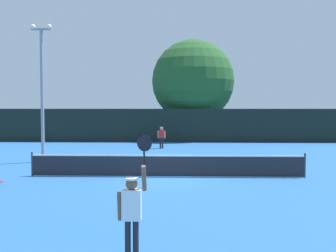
{
  "coord_description": "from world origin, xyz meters",
  "views": [
    {
      "loc": [
        0.58,
        -16.8,
        3.08
      ],
      "look_at": [
        -0.11,
        5.02,
        1.98
      ],
      "focal_mm": 41.26,
      "sensor_mm": 36.0,
      "label": 1
    }
  ],
  "objects_px": {
    "parked_car_mid": "(152,128)",
    "player_serving": "(132,206)",
    "parked_car_near": "(98,128)",
    "player_receiving": "(161,136)",
    "tennis_ball": "(137,178)",
    "light_pole": "(42,84)",
    "large_tree": "(193,81)"
  },
  "relations": [
    {
      "from": "parked_car_near",
      "to": "parked_car_mid",
      "type": "distance_m",
      "value": 5.95
    },
    {
      "from": "parked_car_near",
      "to": "player_serving",
      "type": "bearing_deg",
      "value": -81.76
    },
    {
      "from": "parked_car_mid",
      "to": "player_receiving",
      "type": "bearing_deg",
      "value": -75.16
    },
    {
      "from": "parked_car_near",
      "to": "parked_car_mid",
      "type": "xyz_separation_m",
      "value": [
        5.94,
        -0.32,
        0.0
      ]
    },
    {
      "from": "player_serving",
      "to": "parked_car_mid",
      "type": "relative_size",
      "value": 0.57
    },
    {
      "from": "tennis_ball",
      "to": "large_tree",
      "type": "height_order",
      "value": "large_tree"
    },
    {
      "from": "light_pole",
      "to": "parked_car_near",
      "type": "xyz_separation_m",
      "value": [
        -1.38,
        20.69,
        -3.58
      ]
    },
    {
      "from": "large_tree",
      "to": "parked_car_mid",
      "type": "xyz_separation_m",
      "value": [
        -4.27,
        4.6,
        -4.72
      ]
    },
    {
      "from": "tennis_ball",
      "to": "parked_car_mid",
      "type": "relative_size",
      "value": 0.02
    },
    {
      "from": "player_serving",
      "to": "player_receiving",
      "type": "relative_size",
      "value": 1.61
    },
    {
      "from": "player_serving",
      "to": "parked_car_near",
      "type": "distance_m",
      "value": 35.2
    },
    {
      "from": "player_serving",
      "to": "tennis_ball",
      "type": "distance_m",
      "value": 8.79
    },
    {
      "from": "parked_car_mid",
      "to": "player_serving",
      "type": "bearing_deg",
      "value": -78.86
    },
    {
      "from": "tennis_ball",
      "to": "parked_car_near",
      "type": "relative_size",
      "value": 0.02
    },
    {
      "from": "tennis_ball",
      "to": "large_tree",
      "type": "distance_m",
      "value": 21.59
    },
    {
      "from": "parked_car_near",
      "to": "player_receiving",
      "type": "bearing_deg",
      "value": -65.62
    },
    {
      "from": "large_tree",
      "to": "parked_car_mid",
      "type": "distance_m",
      "value": 7.86
    },
    {
      "from": "parked_car_near",
      "to": "tennis_ball",
      "type": "bearing_deg",
      "value": -79.36
    },
    {
      "from": "player_serving",
      "to": "player_receiving",
      "type": "height_order",
      "value": "player_serving"
    },
    {
      "from": "player_receiving",
      "to": "light_pole",
      "type": "distance_m",
      "value": 10.08
    },
    {
      "from": "player_serving",
      "to": "light_pole",
      "type": "bearing_deg",
      "value": 116.21
    },
    {
      "from": "player_serving",
      "to": "tennis_ball",
      "type": "relative_size",
      "value": 37.1
    },
    {
      "from": "player_serving",
      "to": "parked_car_near",
      "type": "relative_size",
      "value": 0.58
    },
    {
      "from": "light_pole",
      "to": "parked_car_mid",
      "type": "distance_m",
      "value": 21.18
    },
    {
      "from": "large_tree",
      "to": "parked_car_mid",
      "type": "height_order",
      "value": "large_tree"
    },
    {
      "from": "player_receiving",
      "to": "parked_car_near",
      "type": "bearing_deg",
      "value": -60.62
    },
    {
      "from": "tennis_ball",
      "to": "parked_car_mid",
      "type": "bearing_deg",
      "value": 92.76
    },
    {
      "from": "player_receiving",
      "to": "light_pole",
      "type": "relative_size",
      "value": 0.21
    },
    {
      "from": "light_pole",
      "to": "parked_car_near",
      "type": "relative_size",
      "value": 1.75
    },
    {
      "from": "player_receiving",
      "to": "parked_car_mid",
      "type": "xyz_separation_m",
      "value": [
        -1.69,
        13.23,
        -0.18
      ]
    },
    {
      "from": "player_receiving",
      "to": "tennis_ball",
      "type": "height_order",
      "value": "player_receiving"
    },
    {
      "from": "tennis_ball",
      "to": "player_receiving",
      "type": "bearing_deg",
      "value": 87.77
    }
  ]
}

